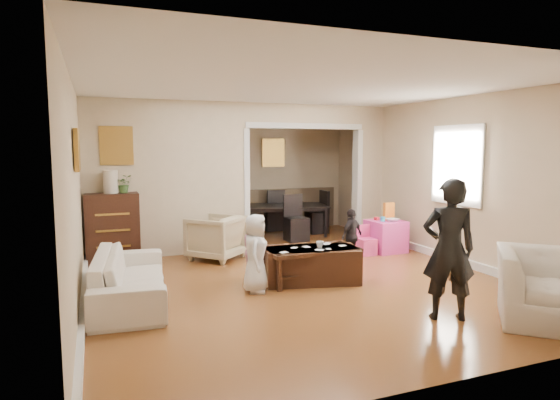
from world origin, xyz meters
name	(u,v)px	position (x,y,z in m)	size (l,w,h in m)	color
floor	(285,273)	(0.00, 0.00, 0.00)	(7.00, 7.00, 0.00)	brown
partition_left	(169,179)	(-1.38, 1.80, 1.30)	(2.75, 0.18, 2.60)	#C9B593
partition_right	(368,174)	(2.48, 1.80, 1.30)	(0.55, 0.18, 2.60)	#C9B593
partition_header	(304,114)	(1.10, 1.80, 2.42)	(2.22, 0.18, 0.35)	#C9B593
window_pane	(457,165)	(2.73, -0.40, 1.55)	(0.03, 0.95, 1.10)	white
framed_art_partition	(116,146)	(-2.20, 1.70, 1.85)	(0.45, 0.03, 0.55)	brown
framed_art_sofa_wall	(77,150)	(-2.71, -0.60, 1.80)	(0.03, 0.55, 0.40)	brown
framed_art_alcove	(273,153)	(1.10, 3.44, 1.70)	(0.45, 0.03, 0.55)	brown
sofa	(130,277)	(-2.20, -0.52, 0.29)	(2.02, 0.79, 0.59)	beige
armchair_back	(216,237)	(-0.73, 1.21, 0.36)	(0.77, 0.79, 0.72)	#C4B688
armchair_front	(558,288)	(1.90, -2.88, 0.37)	(1.15, 1.00, 0.75)	beige
dresser	(113,228)	(-2.31, 1.56, 0.55)	(0.81, 0.45, 1.11)	#351C10
table_lamp	(111,182)	(-2.31, 1.56, 1.29)	(0.22, 0.22, 0.36)	beige
potted_plant	(124,184)	(-2.11, 1.56, 1.25)	(0.26, 0.22, 0.28)	#3E652D
coffee_table	(311,265)	(0.16, -0.56, 0.23)	(1.25, 0.63, 0.47)	#3B2213
coffee_cup	(320,245)	(0.26, -0.61, 0.52)	(0.10, 0.10, 0.09)	silver
play_table	(386,236)	(2.18, 0.68, 0.27)	(0.57, 0.57, 0.55)	#D83999
cereal_box	(389,211)	(2.30, 0.78, 0.70)	(0.20, 0.07, 0.30)	yellow
cyan_cup	(383,219)	(2.08, 0.63, 0.59)	(0.08, 0.08, 0.08)	#27A3C6
toy_block	(376,219)	(2.06, 0.80, 0.57)	(0.08, 0.06, 0.05)	red
play_bowl	(393,220)	(2.23, 0.56, 0.57)	(0.21, 0.21, 0.05)	white
dining_table	(284,220)	(1.09, 2.77, 0.31)	(1.76, 0.98, 0.62)	black
adult_person	(449,249)	(0.92, -2.36, 0.76)	(0.55, 0.36, 1.51)	black
child_kneel_a	(256,253)	(-0.69, -0.71, 0.50)	(0.49, 0.32, 0.99)	silver
child_kneel_b	(256,250)	(-0.54, -0.26, 0.44)	(0.42, 0.33, 0.87)	pink
child_toddler	(352,236)	(1.21, 0.19, 0.43)	(0.50, 0.21, 0.86)	black
craft_papers	(315,247)	(0.22, -0.56, 0.47)	(1.02, 0.48, 0.00)	white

